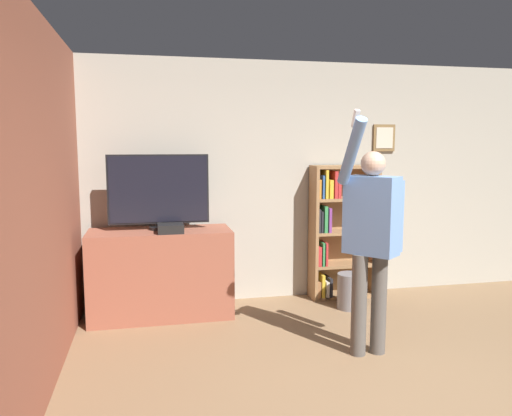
# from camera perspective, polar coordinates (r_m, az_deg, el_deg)

# --- Properties ---
(wall_back) EXTENTS (7.16, 0.09, 2.70)m
(wall_back) POSITION_cam_1_polar(r_m,az_deg,el_deg) (5.85, 6.43, 3.10)
(wall_back) COLOR #B2AD9E
(wall_back) RESTS_ON ground_plane
(wall_side_brick) EXTENTS (0.06, 4.55, 2.70)m
(wall_side_brick) POSITION_cam_1_polar(r_m,az_deg,el_deg) (4.12, -22.55, 0.79)
(wall_side_brick) COLOR #93513D
(wall_side_brick) RESTS_ON ground_plane
(tv_ledge) EXTENTS (1.44, 0.60, 0.90)m
(tv_ledge) POSITION_cam_1_polar(r_m,az_deg,el_deg) (5.28, -10.82, -7.36)
(tv_ledge) COLOR #93513D
(tv_ledge) RESTS_ON ground_plane
(television) EXTENTS (1.02, 0.22, 0.77)m
(television) POSITION_cam_1_polar(r_m,az_deg,el_deg) (5.19, -11.06, 1.92)
(television) COLOR black
(television) RESTS_ON tv_ledge
(game_console) EXTENTS (0.25, 0.23, 0.09)m
(game_console) POSITION_cam_1_polar(r_m,az_deg,el_deg) (5.02, -9.73, -2.31)
(game_console) COLOR black
(game_console) RESTS_ON tv_ledge
(bookshelf) EXTENTS (0.77, 0.28, 1.54)m
(bookshelf) POSITION_cam_1_polar(r_m,az_deg,el_deg) (5.84, 9.33, -2.63)
(bookshelf) COLOR #997047
(bookshelf) RESTS_ON ground_plane
(person) EXTENTS (0.57, 0.56, 2.04)m
(person) POSITION_cam_1_polar(r_m,az_deg,el_deg) (4.24, 13.04, -2.83)
(person) COLOR #56514C
(person) RESTS_ON ground_plane
(waste_bin) EXTENTS (0.28, 0.28, 0.39)m
(waste_bin) POSITION_cam_1_polar(r_m,az_deg,el_deg) (5.58, 10.69, -9.31)
(waste_bin) COLOR gray
(waste_bin) RESTS_ON ground_plane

